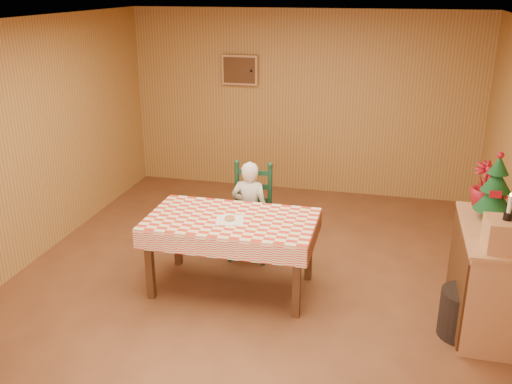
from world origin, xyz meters
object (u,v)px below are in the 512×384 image
(ladder_chair, at_px, (251,213))
(christmas_tree, at_px, (496,189))
(seated_child, at_px, (250,210))
(shelf_unit, at_px, (486,276))
(crate, at_px, (505,234))
(dining_table, at_px, (231,226))
(storage_bin, at_px, (464,314))

(ladder_chair, distance_m, christmas_tree, 2.56)
(seated_child, distance_m, shelf_unit, 2.51)
(seated_child, bearing_deg, crate, 153.57)
(dining_table, distance_m, storage_bin, 2.27)
(dining_table, xyz_separation_m, storage_bin, (2.19, -0.32, -0.47))
(ladder_chair, distance_m, seated_child, 0.08)
(ladder_chair, xyz_separation_m, storage_bin, (2.19, -1.10, -0.29))
(dining_table, xyz_separation_m, seated_child, (-0.00, 0.73, -0.13))
(shelf_unit, distance_m, storage_bin, 0.41)
(dining_table, relative_size, ladder_chair, 1.53)
(dining_table, relative_size, storage_bin, 3.86)
(dining_table, distance_m, ladder_chair, 0.81)
(shelf_unit, xyz_separation_m, crate, (0.01, -0.40, 0.59))
(ladder_chair, height_order, crate, crate)
(crate, xyz_separation_m, storage_bin, (-0.19, 0.14, -0.84))
(dining_table, relative_size, christmas_tree, 2.67)
(crate, bearing_deg, storage_bin, 144.17)
(storage_bin, bearing_deg, seated_child, 154.48)
(seated_child, xyz_separation_m, crate, (2.39, -1.19, 0.49))
(christmas_tree, relative_size, storage_bin, 1.45)
(ladder_chair, height_order, seated_child, seated_child)
(ladder_chair, distance_m, storage_bin, 2.47)
(dining_table, height_order, christmas_tree, christmas_tree)
(crate, height_order, storage_bin, crate)
(seated_child, relative_size, storage_bin, 2.62)
(shelf_unit, height_order, christmas_tree, christmas_tree)
(storage_bin, bearing_deg, christmas_tree, 69.42)
(dining_table, bearing_deg, shelf_unit, -1.35)
(crate, bearing_deg, seated_child, 153.57)
(seated_child, relative_size, christmas_tree, 1.81)
(dining_table, distance_m, seated_child, 0.74)
(ladder_chair, xyz_separation_m, seated_child, (0.00, -0.06, 0.06))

